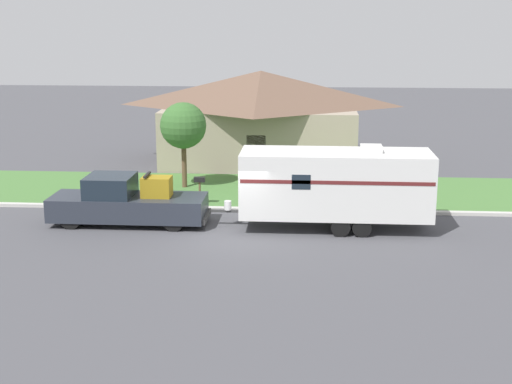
# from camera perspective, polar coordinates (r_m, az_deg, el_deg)

# --- Properties ---
(ground_plane) EXTENTS (120.00, 120.00, 0.00)m
(ground_plane) POSITION_cam_1_polar(r_m,az_deg,el_deg) (26.95, -1.74, -3.60)
(ground_plane) COLOR #47474C
(curb_strip) EXTENTS (80.00, 0.30, 0.14)m
(curb_strip) POSITION_cam_1_polar(r_m,az_deg,el_deg) (30.51, -1.02, -1.38)
(curb_strip) COLOR beige
(curb_strip) RESTS_ON ground_plane
(lawn_strip) EXTENTS (80.00, 7.00, 0.03)m
(lawn_strip) POSITION_cam_1_polar(r_m,az_deg,el_deg) (34.05, -0.47, 0.13)
(lawn_strip) COLOR #477538
(lawn_strip) RESTS_ON ground_plane
(house_across_street) EXTENTS (11.41, 7.97, 5.16)m
(house_across_street) POSITION_cam_1_polar(r_m,az_deg,el_deg) (40.69, 0.38, 6.19)
(house_across_street) COLOR gray
(house_across_street) RESTS_ON ground_plane
(pickup_truck) EXTENTS (6.28, 2.06, 2.06)m
(pickup_truck) POSITION_cam_1_polar(r_m,az_deg,el_deg) (28.87, -10.29, -0.84)
(pickup_truck) COLOR black
(pickup_truck) RESTS_ON ground_plane
(travel_trailer) EXTENTS (8.54, 2.50, 3.33)m
(travel_trailer) POSITION_cam_1_polar(r_m,az_deg,el_deg) (27.77, 6.39, 0.67)
(travel_trailer) COLOR black
(travel_trailer) RESTS_ON ground_plane
(mailbox) EXTENTS (0.48, 0.20, 1.28)m
(mailbox) POSITION_cam_1_polar(r_m,az_deg,el_deg) (31.26, -4.53, 0.68)
(mailbox) COLOR brown
(mailbox) RESTS_ON ground_plane
(tree_in_yard) EXTENTS (2.22, 2.22, 4.15)m
(tree_in_yard) POSITION_cam_1_polar(r_m,az_deg,el_deg) (34.30, -5.84, 5.28)
(tree_in_yard) COLOR brown
(tree_in_yard) RESTS_ON ground_plane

